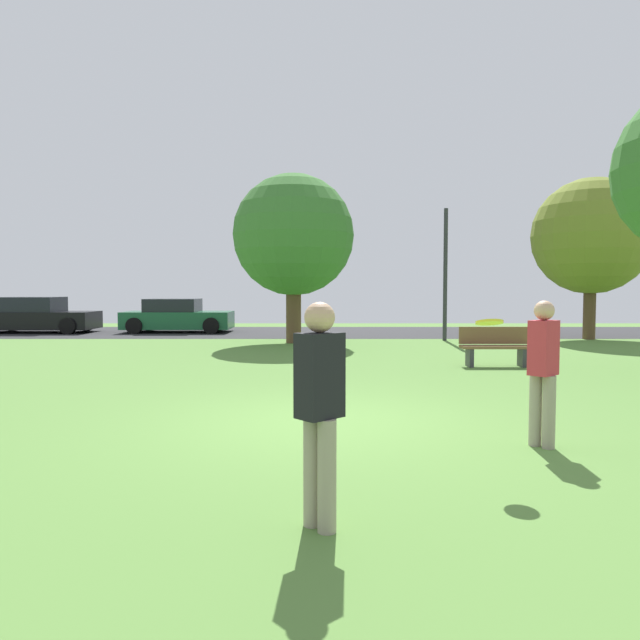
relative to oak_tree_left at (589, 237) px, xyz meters
The scene contains 11 objects.
ground_plane 16.23m from the oak_tree_left, 126.54° to the right, with size 44.00×44.00×0.00m, color #547F38.
road_strip 10.61m from the oak_tree_left, 160.81° to the left, with size 44.00×6.40×0.01m, color #28282B.
oak_tree_left is the anchor object (origin of this frame).
maple_tree_near 10.42m from the oak_tree_left, behind, with size 3.95×3.95×5.50m.
person_thrower 18.94m from the oak_tree_left, 120.35° to the right, with size 0.39×0.38×1.69m.
person_catcher 15.82m from the oak_tree_left, 116.55° to the right, with size 0.39×0.38×1.65m.
frisbee_disc 16.76m from the oak_tree_left, 117.96° to the right, with size 0.28×0.28×0.08m.
parked_car_black 21.36m from the oak_tree_left, behind, with size 4.52×2.08×1.44m.
parked_car_green 15.93m from the oak_tree_left, 167.81° to the left, with size 4.31×2.12×1.36m.
park_bench 9.50m from the oak_tree_left, 127.40° to the right, with size 1.60×0.45×0.90m.
street_lamp_post 5.39m from the oak_tree_left, behind, with size 0.14×0.14×4.50m, color #2D2D33.
Camera 1 is at (-0.04, -7.71, 1.79)m, focal length 32.71 mm.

